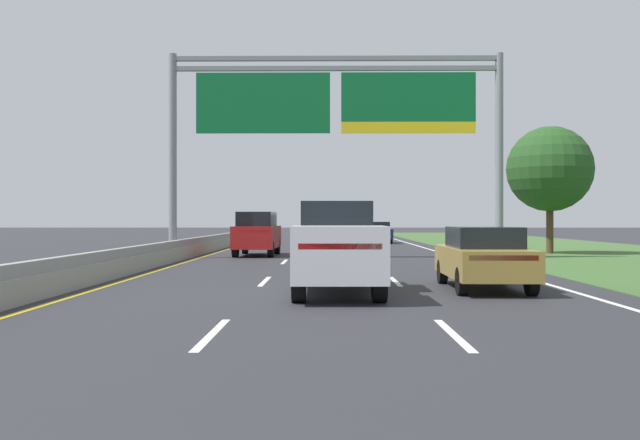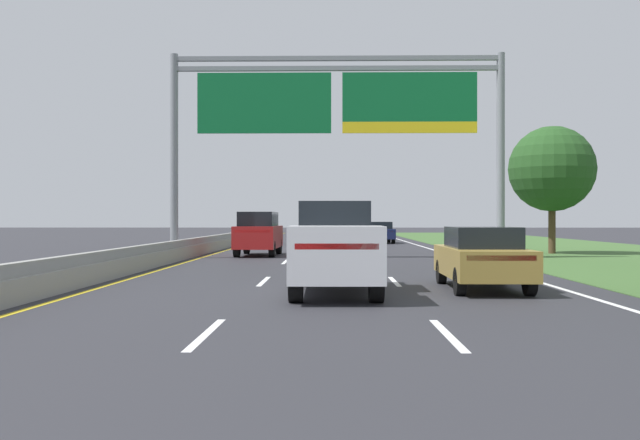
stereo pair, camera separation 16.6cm
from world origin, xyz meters
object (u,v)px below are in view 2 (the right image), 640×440
object	(u,v)px
overhead_sign_gantry	(337,112)
car_navy_right_lane_sedan	(380,232)
car_darkgreen_centre_lane_suv	(332,228)
car_red_left_lane_suv	(259,233)
car_gold_right_lane_sedan	(482,257)
pickup_truck_white	(335,248)
roadside_tree_far	(552,169)

from	to	relation	value
overhead_sign_gantry	car_navy_right_lane_sedan	world-z (taller)	overhead_sign_gantry
car_darkgreen_centre_lane_suv	car_red_left_lane_suv	world-z (taller)	same
car_red_left_lane_suv	car_navy_right_lane_sedan	bearing A→B (deg)	-20.64
car_gold_right_lane_sedan	car_red_left_lane_suv	size ratio (longest dim) A/B	0.93
overhead_sign_gantry	pickup_truck_white	distance (m)	15.56
pickup_truck_white	car_red_left_lane_suv	size ratio (longest dim) A/B	1.14
car_navy_right_lane_sedan	car_red_left_lane_suv	bearing A→B (deg)	156.65
overhead_sign_gantry	car_darkgreen_centre_lane_suv	bearing A→B (deg)	90.61
car_darkgreen_centre_lane_suv	overhead_sign_gantry	bearing A→B (deg)	-177.82
car_darkgreen_centre_lane_suv	car_navy_right_lane_sedan	xyz separation A→B (m)	(3.55, 1.13, -0.28)
roadside_tree_far	car_gold_right_lane_sedan	bearing A→B (deg)	-112.47
car_navy_right_lane_sedan	roadside_tree_far	bearing A→B (deg)	-155.63
pickup_truck_white	car_navy_right_lane_sedan	bearing A→B (deg)	-6.35
car_red_left_lane_suv	roadside_tree_far	size ratio (longest dim) A/B	0.73
car_gold_right_lane_sedan	car_red_left_lane_suv	bearing A→B (deg)	25.48
roadside_tree_far	car_navy_right_lane_sedan	bearing A→B (deg)	115.84
car_darkgreen_centre_lane_suv	car_red_left_lane_suv	size ratio (longest dim) A/B	1.00
car_darkgreen_centre_lane_suv	car_red_left_lane_suv	xyz separation A→B (m)	(-3.57, -16.59, 0.00)
car_navy_right_lane_sedan	roadside_tree_far	size ratio (longest dim) A/B	0.68
overhead_sign_gantry	car_red_left_lane_suv	world-z (taller)	overhead_sign_gantry
overhead_sign_gantry	car_red_left_lane_suv	distance (m)	7.07
overhead_sign_gantry	car_darkgreen_centre_lane_suv	size ratio (longest dim) A/B	3.17
overhead_sign_gantry	pickup_truck_white	size ratio (longest dim) A/B	2.78
car_red_left_lane_suv	car_navy_right_lane_sedan	xyz separation A→B (m)	(7.11, 17.72, -0.28)
roadside_tree_far	car_red_left_lane_suv	bearing A→B (deg)	-172.47
car_navy_right_lane_sedan	car_gold_right_lane_sedan	bearing A→B (deg)	178.88
car_darkgreen_centre_lane_suv	car_gold_right_lane_sedan	xyz separation A→B (m)	(3.76, -32.61, -0.28)
pickup_truck_white	car_red_left_lane_suv	world-z (taller)	pickup_truck_white
pickup_truck_white	car_darkgreen_centre_lane_suv	bearing A→B (deg)	-0.50
car_gold_right_lane_sedan	car_red_left_lane_suv	xyz separation A→B (m)	(-7.32, 16.02, 0.28)
overhead_sign_gantry	car_red_left_lane_suv	xyz separation A→B (m)	(-3.77, 2.42, -5.47)
car_darkgreen_centre_lane_suv	car_navy_right_lane_sedan	world-z (taller)	car_darkgreen_centre_lane_suv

